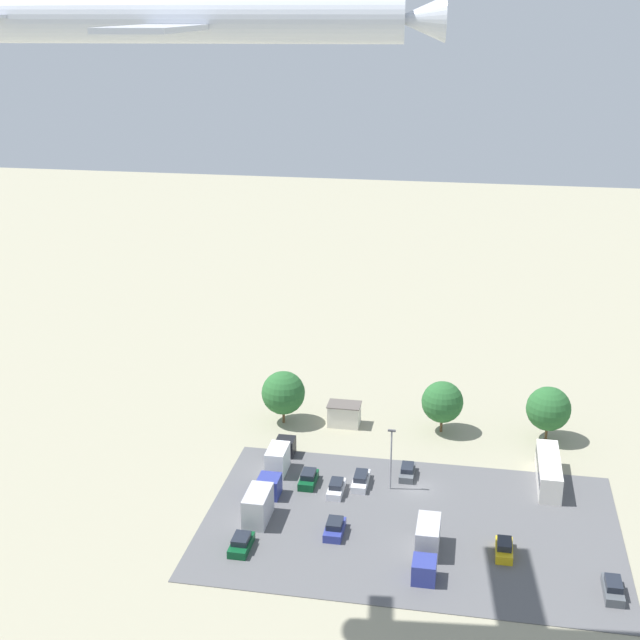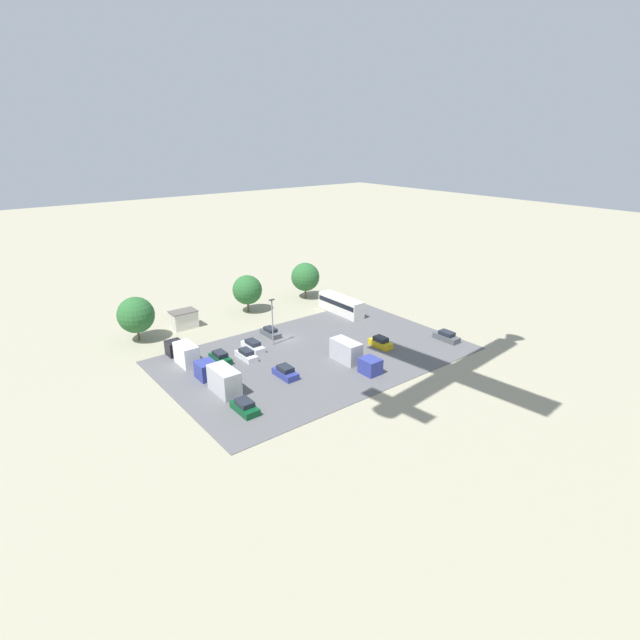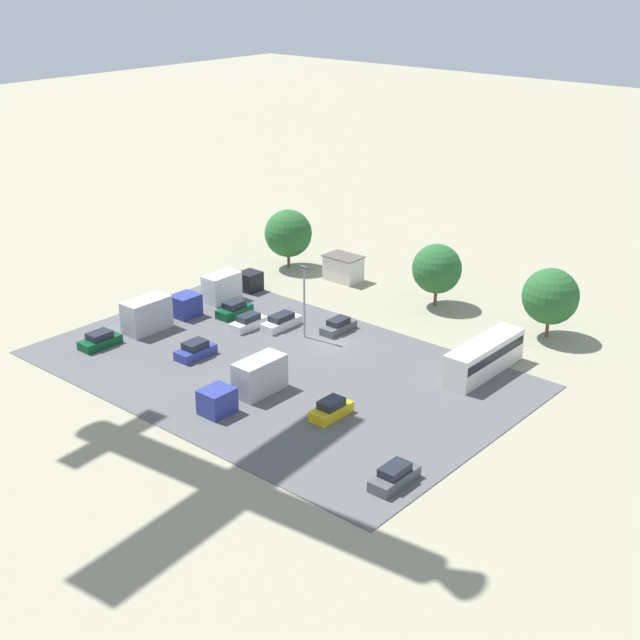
{
  "view_description": "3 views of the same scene",
  "coord_description": "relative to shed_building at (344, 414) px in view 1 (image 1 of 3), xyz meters",
  "views": [
    {
      "loc": [
        -5.64,
        93.75,
        53.88
      ],
      "look_at": [
        8.19,
        18.56,
        27.11
      ],
      "focal_mm": 50.0,
      "sensor_mm": 36.0,
      "label": 1
    },
    {
      "loc": [
        42.89,
        63.71,
        32.22
      ],
      "look_at": [
        -2.2,
        6.4,
        4.79
      ],
      "focal_mm": 28.0,
      "sensor_mm": 36.0,
      "label": 2
    },
    {
      "loc": [
        -53.4,
        63.74,
        36.96
      ],
      "look_at": [
        -2.11,
        4.23,
        4.45
      ],
      "focal_mm": 50.0,
      "sensor_mm": 36.0,
      "label": 3
    }
  ],
  "objects": [
    {
      "name": "parked_car_0",
      "position": [
        -31.52,
        32.35,
        -0.83
      ],
      "size": [
        1.79,
        4.42,
        1.58
      ],
      "color": "#4C5156",
      "rests_on": "ground"
    },
    {
      "name": "light_pole_lot_centre",
      "position": [
        -8.08,
        16.15,
        2.81
      ],
      "size": [
        0.9,
        0.28,
        7.74
      ],
      "color": "gray",
      "rests_on": "ground"
    },
    {
      "name": "parked_car_1",
      "position": [
        1.69,
        16.74,
        -0.8
      ],
      "size": [
        1.85,
        4.13,
        1.64
      ],
      "rotation": [
        0.0,
        0.0,
        3.14
      ],
      "color": "#0C4723",
      "rests_on": "ground"
    },
    {
      "name": "airplane",
      "position": [
        4.17,
        44.22,
        51.6
      ],
      "size": [
        35.02,
        29.08,
        8.2
      ],
      "rotation": [
        0.0,
        0.0,
        1.67
      ],
      "color": "silver"
    },
    {
      "name": "parked_truck_1",
      "position": [
        5.66,
        24.09,
        0.11
      ],
      "size": [
        2.52,
        9.26,
        3.47
      ],
      "rotation": [
        0.0,
        0.0,
        3.14
      ],
      "color": "navy",
      "rests_on": "ground"
    },
    {
      "name": "parked_car_5",
      "position": [
        -9.79,
        12.71,
        -0.88
      ],
      "size": [
        1.71,
        4.19,
        1.45
      ],
      "rotation": [
        0.0,
        0.0,
        3.14
      ],
      "color": "#4C5156",
      "rests_on": "ground"
    },
    {
      "name": "parked_car_2",
      "position": [
        6.02,
        31.39,
        -0.84
      ],
      "size": [
        1.97,
        4.22,
        1.54
      ],
      "color": "#0C4723",
      "rests_on": "ground"
    },
    {
      "name": "parked_car_3",
      "position": [
        -4.5,
        15.8,
        -0.86
      ],
      "size": [
        1.75,
        4.76,
        1.49
      ],
      "color": "silver",
      "rests_on": "ground"
    },
    {
      "name": "parking_lot_surface",
      "position": [
        -11.08,
        23.56,
        -1.52
      ],
      "size": [
        45.57,
        29.33,
        0.08
      ],
      "color": "#565659",
      "rests_on": "ground"
    },
    {
      "name": "parked_car_7",
      "position": [
        -21.19,
        27.42,
        -0.8
      ],
      "size": [
        1.76,
        4.02,
        1.63
      ],
      "color": "gold",
      "rests_on": "ground"
    },
    {
      "name": "parked_car_4",
      "position": [
        -1.92,
        18.17,
        -0.86
      ],
      "size": [
        1.7,
        4.22,
        1.49
      ],
      "color": "silver",
      "rests_on": "ground"
    },
    {
      "name": "parked_truck_0",
      "position": [
        5.98,
        13.23,
        -0.02
      ],
      "size": [
        2.31,
        7.79,
        3.2
      ],
      "rotation": [
        0.0,
        0.0,
        3.14
      ],
      "color": "black",
      "rests_on": "ground"
    },
    {
      "name": "tree_apron_mid",
      "position": [
        -13.18,
        -0.33,
        2.8
      ],
      "size": [
        5.57,
        5.57,
        7.16
      ],
      "color": "brown",
      "rests_on": "ground"
    },
    {
      "name": "tree_near_shed",
      "position": [
        -26.95,
        -0.46,
        2.92
      ],
      "size": [
        5.82,
        5.82,
        7.4
      ],
      "color": "brown",
      "rests_on": "ground"
    },
    {
      "name": "parked_car_6",
      "position": [
        -3.18,
        26.78,
        -0.81
      ],
      "size": [
        1.94,
        4.09,
        1.62
      ],
      "rotation": [
        0.0,
        0.0,
        3.14
      ],
      "color": "navy",
      "rests_on": "ground"
    },
    {
      "name": "parked_truck_2",
      "position": [
        -13.29,
        29.54,
        -0.01
      ],
      "size": [
        2.38,
        9.16,
        3.23
      ],
      "color": "navy",
      "rests_on": "ground"
    },
    {
      "name": "tree_apron_far",
      "position": [
        8.3,
        0.77,
        2.9
      ],
      "size": [
        5.95,
        5.95,
        7.44
      ],
      "color": "brown",
      "rests_on": "ground"
    },
    {
      "name": "shed_building",
      "position": [
        0.0,
        0.0,
        0.0
      ],
      "size": [
        4.5,
        3.11,
        3.11
      ],
      "color": "silver",
      "rests_on": "ground"
    },
    {
      "name": "bus",
      "position": [
        -26.52,
        11.38,
        0.24
      ],
      "size": [
        2.61,
        10.41,
        3.2
      ],
      "color": "silver",
      "rests_on": "ground"
    },
    {
      "name": "ground_plane",
      "position": [
        -11.08,
        15.39,
        -1.56
      ],
      "size": [
        400.0,
        400.0,
        0.0
      ],
      "primitive_type": "plane",
      "color": "gray"
    }
  ]
}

